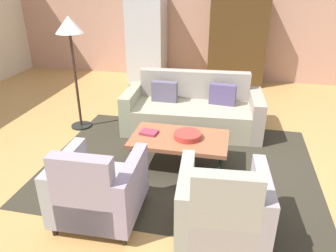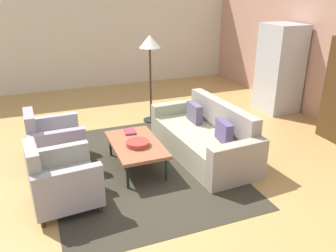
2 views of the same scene
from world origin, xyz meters
name	(u,v)px [view 1 (image 1 of 2)]	position (x,y,z in m)	size (l,w,h in m)	color
ground_plane	(194,162)	(0.00, 0.00, 0.00)	(11.90, 11.90, 0.00)	#B7884B
wall_back	(221,17)	(0.00, 3.94, 1.40)	(9.92, 0.12, 2.80)	tan
area_rug	(180,163)	(-0.18, -0.08, 0.00)	(3.40, 2.60, 0.01)	#322D22
couch	(193,111)	(-0.18, 1.06, 0.29)	(2.15, 1.03, 0.86)	tan
coffee_table	(179,140)	(-0.18, -0.13, 0.37)	(1.20, 0.70, 0.41)	black
armchair_left	(97,191)	(-0.77, -1.30, 0.34)	(0.83, 0.83, 0.88)	#312613
armchair_right	(222,209)	(0.43, -1.30, 0.34)	(0.86, 0.86, 0.88)	#301920
fruit_bowl	(188,136)	(-0.08, -0.13, 0.45)	(0.34, 0.34, 0.07)	#B0342D
book_stack	(149,132)	(-0.57, -0.11, 0.43)	(0.23, 0.19, 0.03)	maroon
cabinet	(237,43)	(0.41, 3.60, 0.90)	(1.20, 0.51, 1.80)	#452E14
refrigerator	(147,39)	(-1.59, 3.49, 0.93)	(0.80, 0.73, 1.85)	#B7BABF
floor_lamp	(70,36)	(-1.94, 0.70, 1.44)	(0.40, 0.40, 1.72)	black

